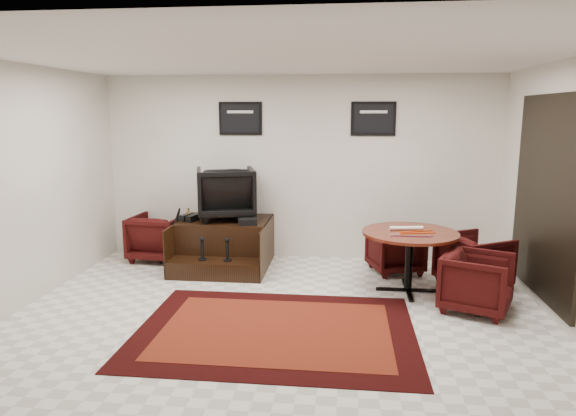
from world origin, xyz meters
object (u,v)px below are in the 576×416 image
object	(u,v)px
shine_podium	(225,245)
meeting_table	(410,239)
armchair_side	(158,235)
table_chair_window	(474,258)
table_chair_back	(395,248)
table_chair_corner	(477,280)
shine_chair	(226,190)

from	to	relation	value
shine_podium	meeting_table	bearing A→B (deg)	-18.49
armchair_side	table_chair_window	bearing A→B (deg)	175.35
table_chair_back	shine_podium	bearing A→B (deg)	-18.29
armchair_side	meeting_table	distance (m)	3.83
table_chair_back	table_chair_window	bearing A→B (deg)	134.41
table_chair_back	table_chair_corner	distance (m)	1.60
shine_chair	armchair_side	size ratio (longest dim) A/B	1.10
table_chair_back	table_chair_window	world-z (taller)	table_chair_window
armchair_side	table_chair_corner	xyz separation A→B (m)	(4.37, -1.63, -0.01)
shine_chair	table_chair_back	xyz separation A→B (m)	(2.48, -0.18, -0.76)
table_chair_window	table_chair_corner	bearing A→B (deg)	139.27
shine_podium	armchair_side	bearing A→B (deg)	170.11
table_chair_back	table_chair_corner	bearing A→B (deg)	102.14
shine_podium	meeting_table	distance (m)	2.74
table_chair_back	table_chair_window	size ratio (longest dim) A/B	0.91
table_chair_window	table_chair_back	bearing A→B (deg)	32.15
shine_podium	shine_chair	xyz separation A→B (m)	(0.00, 0.14, 0.79)
meeting_table	table_chair_window	size ratio (longest dim) A/B	1.56
shine_chair	table_chair_window	world-z (taller)	shine_chair
shine_chair	table_chair_corner	size ratio (longest dim) A/B	1.15
meeting_table	table_chair_window	xyz separation A→B (m)	(0.87, 0.30, -0.31)
shine_podium	table_chair_back	xyz separation A→B (m)	(2.48, -0.04, 0.03)
table_chair_corner	armchair_side	bearing A→B (deg)	93.41
shine_podium	shine_chair	bearing A→B (deg)	90.00
shine_podium	shine_chair	world-z (taller)	shine_chair
shine_podium	armchair_side	distance (m)	1.11
shine_chair	meeting_table	size ratio (longest dim) A/B	0.72
meeting_table	table_chair_corner	distance (m)	0.96
shine_chair	table_chair_window	bearing A→B (deg)	152.34
meeting_table	table_chair_corner	world-z (taller)	meeting_table
shine_podium	table_chair_window	world-z (taller)	table_chair_window
meeting_table	table_chair_corner	bearing A→B (deg)	-39.58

